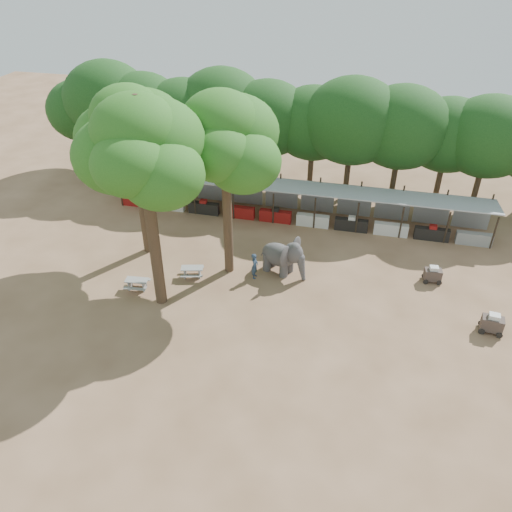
% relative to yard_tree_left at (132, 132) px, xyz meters
% --- Properties ---
extents(ground, '(100.00, 100.00, 0.00)m').
position_rel_yard_tree_left_xyz_m(ground, '(9.13, -7.19, -8.20)').
color(ground, brown).
rests_on(ground, ground).
extents(vendor_stalls, '(28.00, 2.99, 2.80)m').
position_rel_yard_tree_left_xyz_m(vendor_stalls, '(9.13, 6.65, -7.02)').
color(vendor_stalls, '#94969B').
rests_on(vendor_stalls, ground).
extents(yard_tree_left, '(7.10, 6.90, 11.02)m').
position_rel_yard_tree_left_xyz_m(yard_tree_left, '(0.00, 0.00, 0.00)').
color(yard_tree_left, '#332316').
rests_on(yard_tree_left, ground).
extents(yard_tree_center, '(7.10, 6.90, 12.04)m').
position_rel_yard_tree_left_xyz_m(yard_tree_center, '(3.00, -5.00, 1.01)').
color(yard_tree_center, '#332316').
rests_on(yard_tree_center, ground).
extents(yard_tree_back, '(7.10, 6.90, 11.36)m').
position_rel_yard_tree_left_xyz_m(yard_tree_back, '(6.00, -1.00, 0.34)').
color(yard_tree_back, '#332316').
rests_on(yard_tree_back, ground).
extents(backdrop_trees, '(46.46, 5.95, 8.33)m').
position_rel_yard_tree_left_xyz_m(backdrop_trees, '(9.13, 11.81, -2.69)').
color(backdrop_trees, '#332316').
rests_on(backdrop_trees, ground).
extents(elephant, '(3.29, 2.52, 2.45)m').
position_rel_yard_tree_left_xyz_m(elephant, '(9.54, -0.65, -6.98)').
color(elephant, '#3B3939').
rests_on(elephant, ground).
extents(handler, '(0.44, 0.64, 1.73)m').
position_rel_yard_tree_left_xyz_m(handler, '(7.91, -1.61, -7.34)').
color(handler, '#26384C').
rests_on(handler, ground).
extents(picnic_table_near, '(1.48, 1.36, 0.68)m').
position_rel_yard_tree_left_xyz_m(picnic_table_near, '(1.27, -4.43, -7.75)').
color(picnic_table_near, gray).
rests_on(picnic_table_near, ground).
extents(picnic_table_far, '(1.62, 1.52, 0.68)m').
position_rel_yard_tree_left_xyz_m(picnic_table_far, '(4.08, -2.44, -7.75)').
color(picnic_table_far, gray).
rests_on(picnic_table_far, ground).
extents(cart_front, '(1.32, 0.94, 1.20)m').
position_rel_yard_tree_left_xyz_m(cart_front, '(21.55, -3.58, -7.61)').
color(cart_front, '#362A25').
rests_on(cart_front, ground).
extents(cart_back, '(1.20, 0.86, 1.10)m').
position_rel_yard_tree_left_xyz_m(cart_back, '(18.71, 0.52, -7.66)').
color(cart_back, '#362A25').
rests_on(cart_back, ground).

